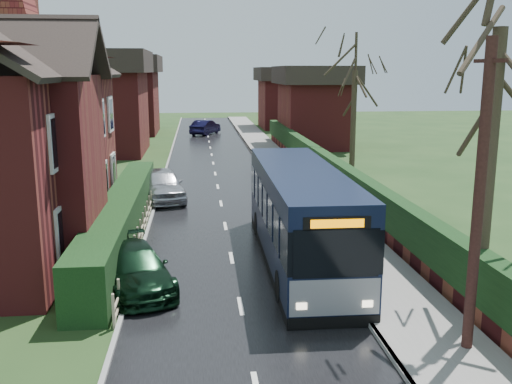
{
  "coord_description": "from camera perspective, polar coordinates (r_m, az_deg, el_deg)",
  "views": [
    {
      "loc": [
        -1.06,
        -16.1,
        6.13
      ],
      "look_at": [
        1.04,
        4.1,
        1.8
      ],
      "focal_mm": 40.0,
      "sensor_mm": 36.0,
      "label": 1
    }
  ],
  "objects": [
    {
      "name": "right_wall_hedge",
      "position": [
        27.47,
        8.63,
        1.17
      ],
      "size": [
        0.6,
        50.0,
        1.8
      ],
      "color": "maroon",
      "rests_on": "ground"
    },
    {
      "name": "front_hedge",
      "position": [
        21.95,
        -13.21,
        -2.34
      ],
      "size": [
        1.2,
        16.0,
        1.6
      ],
      "primitive_type": "cube",
      "color": "black",
      "rests_on": "ground"
    },
    {
      "name": "tree_right_far",
      "position": [
        35.03,
        9.91,
        12.59
      ],
      "size": [
        4.56,
        4.56,
        8.8
      ],
      "color": "#33291E",
      "rests_on": "ground"
    },
    {
      "name": "bus",
      "position": [
        18.4,
        4.45,
        -2.49
      ],
      "size": [
        2.44,
        10.16,
        3.08
      ],
      "rotation": [
        0.0,
        0.0,
        -0.01
      ],
      "color": "black",
      "rests_on": "ground"
    },
    {
      "name": "kerb_left",
      "position": [
        26.88,
        -10.03,
        -1.23
      ],
      "size": [
        0.12,
        100.0,
        0.1
      ],
      "primitive_type": "cube",
      "color": "gray",
      "rests_on": "ground"
    },
    {
      "name": "bus_stop_sign",
      "position": [
        14.39,
        11.58,
        -5.06
      ],
      "size": [
        0.08,
        0.45,
        2.97
      ],
      "rotation": [
        0.0,
        0.0,
        0.02
      ],
      "color": "slate",
      "rests_on": "ground"
    },
    {
      "name": "telegraph_pole",
      "position": [
        12.84,
        21.37,
        -0.87
      ],
      "size": [
        0.29,
        0.87,
        6.81
      ],
      "rotation": [
        0.0,
        0.0,
        0.25
      ],
      "color": "black",
      "rests_on": "ground"
    },
    {
      "name": "pavement",
      "position": [
        27.32,
        5.42,
        -0.84
      ],
      "size": [
        2.5,
        100.0,
        0.14
      ],
      "primitive_type": "cube",
      "color": "slate",
      "rests_on": "ground"
    },
    {
      "name": "car_silver",
      "position": [
        27.78,
        -9.42,
        0.75
      ],
      "size": [
        2.75,
        4.81,
        1.54
      ],
      "primitive_type": "imported",
      "rotation": [
        0.0,
        0.0,
        0.22
      ],
      "color": "#BABAC0",
      "rests_on": "ground"
    },
    {
      "name": "ground",
      "position": [
        17.26,
        -2.06,
        -8.77
      ],
      "size": [
        140.0,
        140.0,
        0.0
      ],
      "primitive_type": "plane",
      "color": "#2F491F",
      "rests_on": "ground"
    },
    {
      "name": "car_distant",
      "position": [
        56.24,
        -5.09,
        6.46
      ],
      "size": [
        3.16,
        4.61,
        1.44
      ],
      "primitive_type": "imported",
      "rotation": [
        0.0,
        0.0,
        2.73
      ],
      "color": "black",
      "rests_on": "ground"
    },
    {
      "name": "road",
      "position": [
        26.83,
        -3.52,
        -1.17
      ],
      "size": [
        6.0,
        100.0,
        0.02
      ],
      "primitive_type": "cube",
      "color": "black",
      "rests_on": "ground"
    },
    {
      "name": "picket_fence",
      "position": [
        21.95,
        -11.22,
        -3.2
      ],
      "size": [
        0.1,
        16.0,
        0.9
      ],
      "primitive_type": null,
      "color": "gray",
      "rests_on": "ground"
    },
    {
      "name": "kerb_right",
      "position": [
        27.11,
        2.93,
        -0.9
      ],
      "size": [
        0.12,
        100.0,
        0.14
      ],
      "primitive_type": "cube",
      "color": "gray",
      "rests_on": "ground"
    },
    {
      "name": "tree_right_near",
      "position": [
        14.89,
        23.45,
        16.79
      ],
      "size": [
        4.72,
        4.72,
        10.19
      ],
      "color": "#33291E",
      "rests_on": "ground"
    },
    {
      "name": "car_green",
      "position": [
        16.77,
        -12.01,
        -7.46
      ],
      "size": [
        2.9,
        4.52,
        1.22
      ],
      "primitive_type": "imported",
      "rotation": [
        0.0,
        0.0,
        0.31
      ],
      "color": "black",
      "rests_on": "ground"
    }
  ]
}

